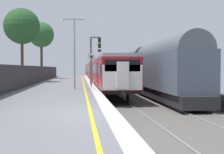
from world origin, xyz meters
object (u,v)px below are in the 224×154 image
object	(u,v)px
platform_lamp_mid	(74,47)
background_tree_centre	(41,36)
freight_train_adjacent_track	(125,68)
speed_limit_sign	(91,66)
commuter_train_at_platform	(97,70)
background_tree_left	(22,27)
signal_gantry	(94,55)

from	to	relation	value
platform_lamp_mid	background_tree_centre	distance (m)	25.05
freight_train_adjacent_track	speed_limit_sign	size ratio (longest dim) A/B	19.20
speed_limit_sign	commuter_train_at_platform	bearing A→B (deg)	85.50
commuter_train_at_platform	background_tree_centre	size ratio (longest dim) A/B	6.62
commuter_train_at_platform	freight_train_adjacent_track	size ratio (longest dim) A/B	1.05
background_tree_left	background_tree_centre	xyz separation A→B (m)	(0.68, 12.13, 0.32)
commuter_train_at_platform	background_tree_centre	bearing A→B (deg)	-174.09
background_tree_left	signal_gantry	bearing A→B (deg)	-38.47
signal_gantry	background_tree_left	xyz separation A→B (m)	(-8.14, 6.47, 3.49)
commuter_train_at_platform	speed_limit_sign	bearing A→B (deg)	-94.50
freight_train_adjacent_track	platform_lamp_mid	size ratio (longest dim) A/B	10.06
platform_lamp_mid	background_tree_left	distance (m)	13.96
commuter_train_at_platform	background_tree_left	distance (m)	17.02
commuter_train_at_platform	signal_gantry	bearing A→B (deg)	-94.29
platform_lamp_mid	background_tree_left	world-z (taller)	background_tree_left
freight_train_adjacent_track	platform_lamp_mid	distance (m)	21.76
platform_lamp_mid	freight_train_adjacent_track	bearing A→B (deg)	70.46
background_tree_centre	speed_limit_sign	bearing A→B (deg)	-72.55
speed_limit_sign	background_tree_left	distance (m)	13.77
commuter_train_at_platform	background_tree_centre	world-z (taller)	background_tree_centre
platform_lamp_mid	background_tree_centre	world-z (taller)	background_tree_centre
freight_train_adjacent_track	background_tree_left	size ratio (longest dim) A/B	6.49
background_tree_left	platform_lamp_mid	bearing A→B (deg)	-62.15
commuter_train_at_platform	platform_lamp_mid	world-z (taller)	platform_lamp_mid
signal_gantry	speed_limit_sign	size ratio (longest dim) A/B	1.61
signal_gantry	background_tree_centre	size ratio (longest dim) A/B	0.53
speed_limit_sign	background_tree_left	size ratio (longest dim) A/B	0.34
signal_gantry	background_tree_centre	world-z (taller)	background_tree_centre
freight_train_adjacent_track	background_tree_left	world-z (taller)	background_tree_left
commuter_train_at_platform	signal_gantry	distance (m)	19.65
speed_limit_sign	platform_lamp_mid	size ratio (longest dim) A/B	0.52
commuter_train_at_platform	background_tree_left	size ratio (longest dim) A/B	6.80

